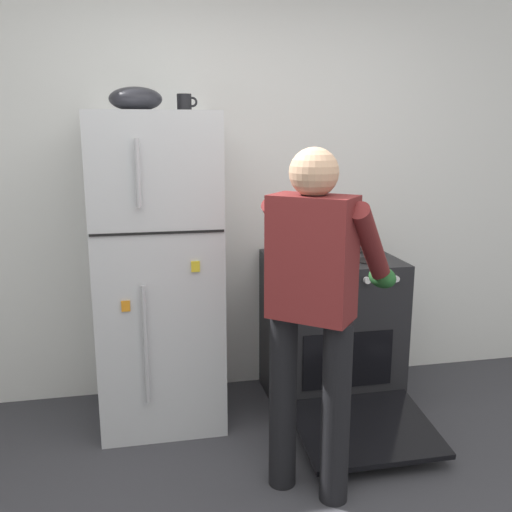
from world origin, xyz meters
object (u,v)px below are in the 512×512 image
Objects in this scene: red_pot at (309,248)px; mixing_bowl at (136,99)px; refrigerator at (158,271)px; stove_range at (331,331)px; pepper_mill at (366,234)px; coffee_mug at (185,103)px; person_cook at (315,294)px.

red_pot is 1.19× the size of mixing_bowl.
refrigerator is 1.44× the size of stove_range.
coffee_mug is at bearing -172.61° from pepper_mill.
person_cook is at bearing -52.83° from refrigerator.
red_pot is 2.98× the size of coffee_mug.
pepper_mill is at bearing 7.39° from coffee_mug.
red_pot is (0.22, 0.82, 0.03)m from person_cook.
person_cook reaches higher than red_pot.
refrigerator is 0.89m from red_pot.
red_pot is at bearing -168.66° from stove_range.
coffee_mug is 0.65× the size of pepper_mill.
pepper_mill is (1.34, 0.20, 0.12)m from refrigerator.
stove_range is 0.76× the size of person_cook.
coffee_mug is (-0.47, 0.92, 0.85)m from person_cook.
person_cook is 4.79× the size of red_pot.
person_cook is 1.34m from coffee_mug.
refrigerator reaches higher than pepper_mill.
coffee_mug reaches higher than person_cook.
refrigerator is at bearing -0.21° from mixing_bowl.
mixing_bowl is at bearing 130.37° from person_cook.
coffee_mug is 0.40× the size of mixing_bowl.
stove_range is 4.37× the size of mixing_bowl.
stove_range is at bearing 11.34° from red_pot.
red_pot is 1.27m from mixing_bowl.
stove_range is at bearing -4.54° from coffee_mug.
pepper_mill is 0.61× the size of mixing_bowl.
person_cook is at bearing -49.63° from mixing_bowl.
mixing_bowl reaches higher than person_cook.
red_pot is (0.88, -0.05, 0.11)m from refrigerator.
mixing_bowl reaches higher than coffee_mug.
stove_range is at bearing -0.97° from refrigerator.
refrigerator is at bearing -171.49° from pepper_mill.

